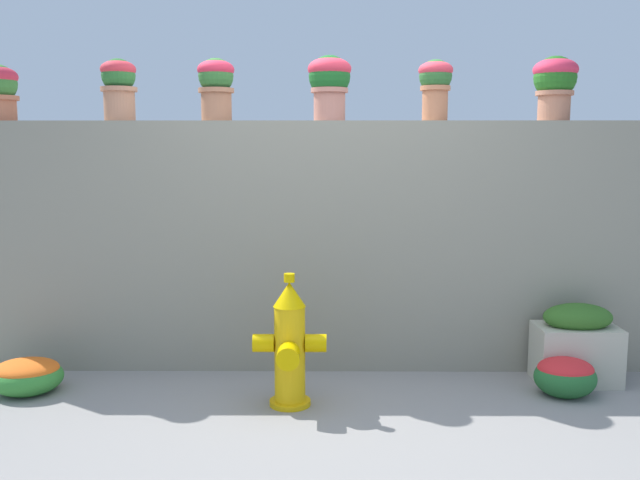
{
  "coord_description": "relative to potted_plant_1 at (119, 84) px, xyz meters",
  "views": [
    {
      "loc": [
        -0.05,
        -3.75,
        1.54
      ],
      "look_at": [
        -0.08,
        0.78,
        0.92
      ],
      "focal_mm": 38.84,
      "sensor_mm": 36.0,
      "label": 1
    }
  ],
  "objects": [
    {
      "name": "fire_hydrant",
      "position": [
        1.18,
        -0.79,
        -1.59
      ],
      "size": [
        0.44,
        0.35,
        0.8
      ],
      "color": "#E8B20D",
      "rests_on": "ground"
    },
    {
      "name": "potted_plant_2",
      "position": [
        0.66,
        -0.03,
        0.0
      ],
      "size": [
        0.25,
        0.25,
        0.42
      ],
      "color": "#AE6F4F",
      "rests_on": "stone_wall"
    },
    {
      "name": "potted_plant_3",
      "position": [
        1.42,
        -0.03,
        0.02
      ],
      "size": [
        0.29,
        0.29,
        0.43
      ],
      "color": "#BC7462",
      "rests_on": "stone_wall"
    },
    {
      "name": "flower_bush_right",
      "position": [
        -0.48,
        -0.58,
        -1.83
      ],
      "size": [
        0.45,
        0.4,
        0.22
      ],
      "color": "#348432",
      "rests_on": "ground"
    },
    {
      "name": "planter_box",
      "position": [
        3.03,
        -0.36,
        -1.7
      ],
      "size": [
        0.53,
        0.33,
        0.53
      ],
      "color": "#B4B09B",
      "rests_on": "ground"
    },
    {
      "name": "flower_bush_left",
      "position": [
        2.89,
        -0.6,
        -1.82
      ],
      "size": [
        0.38,
        0.34,
        0.25
      ],
      "color": "#24622D",
      "rests_on": "ground"
    },
    {
      "name": "potted_plant_1",
      "position": [
        0.0,
        0.0,
        0.0
      ],
      "size": [
        0.24,
        0.24,
        0.42
      ],
      "color": "tan",
      "rests_on": "stone_wall"
    },
    {
      "name": "ground_plane",
      "position": [
        1.43,
        -0.99,
        -1.95
      ],
      "size": [
        24.0,
        24.0,
        0.0
      ],
      "primitive_type": "plane",
      "color": "gray"
    },
    {
      "name": "stone_wall",
      "position": [
        1.43,
        -0.01,
        -1.1
      ],
      "size": [
        5.04,
        0.28,
        1.7
      ],
      "primitive_type": "cube",
      "color": "gray",
      "rests_on": "ground"
    },
    {
      "name": "potted_plant_4",
      "position": [
        2.13,
        -0.03,
        0.01
      ],
      "size": [
        0.23,
        0.23,
        0.41
      ],
      "color": "#C0734D",
      "rests_on": "stone_wall"
    },
    {
      "name": "potted_plant_5",
      "position": [
        2.94,
        0.02,
        0.02
      ],
      "size": [
        0.3,
        0.3,
        0.43
      ],
      "color": "#B47257",
      "rests_on": "stone_wall"
    }
  ]
}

